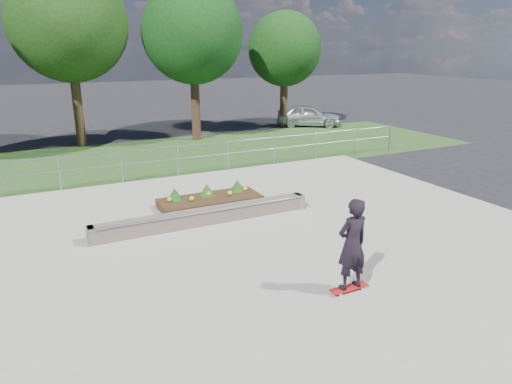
# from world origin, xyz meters

# --- Properties ---
(ground) EXTENTS (120.00, 120.00, 0.00)m
(ground) POSITION_xyz_m (0.00, 0.00, 0.00)
(ground) COLOR black
(ground) RESTS_ON ground
(grass_verge) EXTENTS (30.00, 8.00, 0.02)m
(grass_verge) POSITION_xyz_m (0.00, 11.00, 0.01)
(grass_verge) COLOR #25441B
(grass_verge) RESTS_ON ground
(concrete_slab) EXTENTS (15.00, 15.00, 0.06)m
(concrete_slab) POSITION_xyz_m (0.00, 0.00, 0.03)
(concrete_slab) COLOR gray
(concrete_slab) RESTS_ON ground
(fence) EXTENTS (20.06, 0.06, 1.20)m
(fence) POSITION_xyz_m (0.00, 7.50, 0.77)
(fence) COLOR gray
(fence) RESTS_ON ground
(tree_mid_left) EXTENTS (5.25, 5.25, 8.25)m
(tree_mid_left) POSITION_xyz_m (-2.50, 15.00, 5.61)
(tree_mid_left) COLOR #362515
(tree_mid_left) RESTS_ON ground
(tree_mid_right) EXTENTS (4.90, 4.90, 7.70)m
(tree_mid_right) POSITION_xyz_m (3.00, 14.00, 5.23)
(tree_mid_right) COLOR #321D14
(tree_mid_right) RESTS_ON ground
(tree_far_right) EXTENTS (4.20, 4.20, 6.60)m
(tree_far_right) POSITION_xyz_m (9.00, 15.50, 4.48)
(tree_far_right) COLOR #332014
(tree_far_right) RESTS_ON ground
(grind_ledge) EXTENTS (6.00, 0.44, 0.43)m
(grind_ledge) POSITION_xyz_m (-0.79, 2.55, 0.26)
(grind_ledge) COLOR brown
(grind_ledge) RESTS_ON concrete_slab
(planter_bed) EXTENTS (3.00, 1.20, 0.61)m
(planter_bed) POSITION_xyz_m (-0.14, 3.92, 0.24)
(planter_bed) COLOR black
(planter_bed) RESTS_ON concrete_slab
(skateboarder) EXTENTS (0.80, 0.46, 1.88)m
(skateboarder) POSITION_xyz_m (0.44, -2.04, 1.04)
(skateboarder) COLOR silver
(skateboarder) RESTS_ON concrete_slab
(parked_car) EXTENTS (4.05, 3.36, 1.30)m
(parked_car) POSITION_xyz_m (10.51, 15.08, 0.65)
(parked_car) COLOR #A7ADB1
(parked_car) RESTS_ON ground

